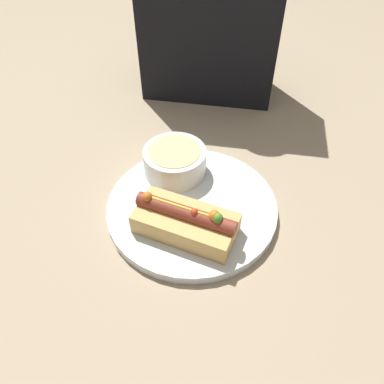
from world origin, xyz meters
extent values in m
plane|color=tan|center=(0.00, 0.00, 0.00)|extent=(4.00, 4.00, 0.00)
cylinder|color=white|center=(0.00, 0.00, 0.01)|extent=(0.29, 0.29, 0.02)
cube|color=#DBAD60|center=(0.00, -0.06, 0.04)|extent=(0.17, 0.11, 0.04)
cylinder|color=brown|center=(0.00, -0.06, 0.06)|extent=(0.16, 0.06, 0.02)
sphere|color=orange|center=(-0.06, -0.05, 0.07)|extent=(0.02, 0.02, 0.02)
sphere|color=#518C2D|center=(0.05, -0.07, 0.07)|extent=(0.02, 0.02, 0.02)
sphere|color=#C63F1E|center=(0.01, -0.06, 0.07)|extent=(0.01, 0.01, 0.01)
sphere|color=orange|center=(0.04, -0.07, 0.07)|extent=(0.02, 0.02, 0.02)
cylinder|color=gold|center=(0.00, -0.06, 0.07)|extent=(0.11, 0.03, 0.01)
cylinder|color=silver|center=(-0.04, 0.08, 0.04)|extent=(0.11, 0.11, 0.05)
cylinder|color=#D1C184|center=(-0.04, 0.08, 0.06)|extent=(0.09, 0.09, 0.01)
cube|color=#B7B7BC|center=(-0.05, -0.01, 0.02)|extent=(0.01, 0.13, 0.00)
ellipsoid|color=#B7B7BC|center=(-0.06, 0.08, 0.02)|extent=(0.02, 0.03, 0.01)
cube|color=black|center=(-0.03, 0.40, 0.17)|extent=(0.30, 0.13, 0.35)
camera|label=1|loc=(0.07, -0.42, 0.49)|focal=35.00mm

